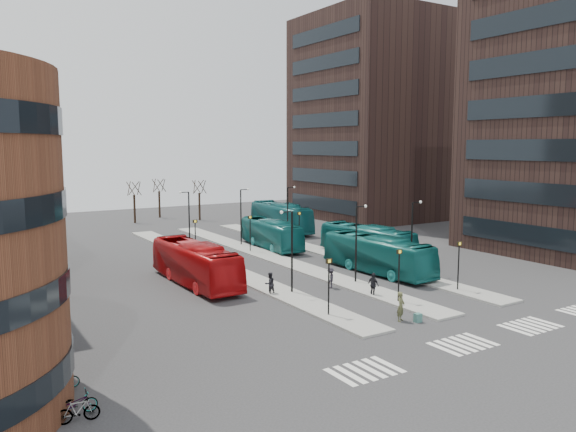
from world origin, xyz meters
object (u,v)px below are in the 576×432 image
traveller (401,306)px  bicycle_near (74,404)px  teal_bus_a (377,254)px  commuter_c (331,278)px  bicycle_mid (78,410)px  bicycle_far (61,380)px  red_bus (195,263)px  commuter_a (270,284)px  suitcase (418,318)px  teal_bus_c (367,241)px  teal_bus_b (271,234)px  teal_bus_d (281,217)px  commuter_b (373,285)px

traveller → bicycle_near: (-19.92, -2.23, -0.45)m
teal_bus_a → commuter_c: (-6.47, -2.07, -0.82)m
bicycle_mid → bicycle_far: bearing=8.1°
teal_bus_a → bicycle_far: size_ratio=7.28×
commuter_c → bicycle_far: commuter_c is taller
red_bus → commuter_a: (3.39, -5.92, -0.83)m
suitcase → teal_bus_c: (10.73, 17.84, 1.29)m
red_bus → teal_bus_a: red_bus is taller
suitcase → teal_bus_a: 13.64m
teal_bus_b → teal_bus_d: bearing=59.4°
suitcase → teal_bus_b: 27.39m
traveller → bicycle_mid: traveller is taller
bicycle_far → commuter_a: bearing=-48.3°
teal_bus_c → bicycle_mid: bearing=-152.6°
suitcase → commuter_b: commuter_b is taller
red_bus → teal_bus_c: red_bus is taller
traveller → bicycle_near: size_ratio=1.02×
teal_bus_d → bicycle_near: teal_bus_d is taller
teal_bus_d → commuter_b: bearing=-102.7°
teal_bus_d → commuter_a: bearing=-116.3°
teal_bus_d → bicycle_mid: teal_bus_d is taller
teal_bus_b → commuter_a: teal_bus_b is taller
commuter_c → teal_bus_a: bearing=149.5°
traveller → bicycle_far: size_ratio=1.18×
red_bus → teal_bus_b: red_bus is taller
commuter_a → bicycle_far: 18.35m
commuter_b → bicycle_mid: size_ratio=1.04×
teal_bus_b → commuter_b: size_ratio=6.22×
commuter_a → bicycle_far: commuter_a is taller
suitcase → bicycle_near: (-20.68, -1.49, 0.21)m
teal_bus_a → commuter_a: teal_bus_a is taller
teal_bus_d → bicycle_mid: (-32.69, -38.72, -1.31)m
commuter_a → commuter_c: commuter_a is taller
suitcase → teal_bus_d: size_ratio=0.04×
teal_bus_d → commuter_b: 32.23m
commuter_c → bicycle_mid: commuter_c is taller
commuter_b → teal_bus_c: bearing=-41.1°
commuter_b → red_bus: bearing=39.8°
teal_bus_a → commuter_a: (-11.46, -1.34, -0.78)m
red_bus → commuter_b: 14.07m
bicycle_mid → teal_bus_a: bearing=-55.0°
bicycle_far → red_bus: bearing=-27.8°
suitcase → teal_bus_b: teal_bus_b is taller
traveller → commuter_a: traveller is taller
teal_bus_a → teal_bus_d: teal_bus_d is taller
traveller → bicycle_mid: bearing=161.4°
suitcase → bicycle_mid: (-20.68, -2.19, 0.23)m
teal_bus_c → traveller: (-11.48, -17.10, -0.63)m
teal_bus_d → bicycle_near: bearing=-124.5°
suitcase → teal_bus_d: teal_bus_d is taller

